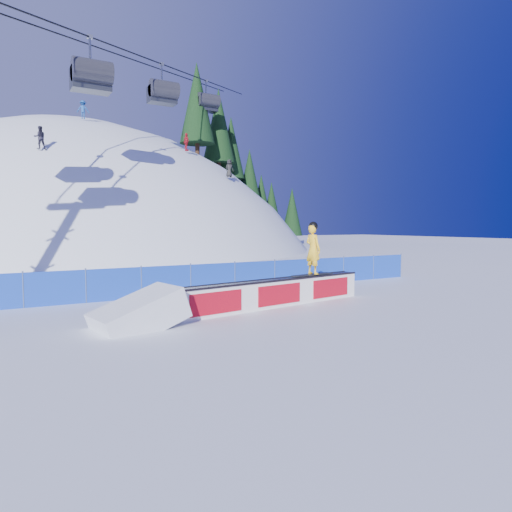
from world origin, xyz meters
TOP-DOWN VIEW (x-y plane):
  - ground at (0.00, 0.00)m, footprint 160.00×160.00m
  - snow_hill at (0.00, 42.00)m, footprint 64.00×64.00m
  - treeline at (23.10, 39.96)m, footprint 17.20×11.15m
  - safety_fence at (0.00, 4.50)m, footprint 22.05×0.05m
  - chairlift at (4.74, 27.49)m, footprint 40.80×41.70m
  - rail_box at (0.43, 0.49)m, footprint 7.93×1.80m
  - snow_ramp at (-4.47, -0.30)m, footprint 2.67×1.91m
  - snowboarder at (2.28, 0.78)m, footprint 1.90×0.71m
  - distant_skiers at (3.02, 28.15)m, footprint 17.26×8.58m

SIDE VIEW (x-z plane):
  - snow_hill at x=0.00m, z-range -50.00..14.00m
  - ground at x=0.00m, z-range 0.00..0.00m
  - snow_ramp at x=-4.47m, z-range -0.77..0.77m
  - rail_box at x=0.43m, z-range -0.01..0.95m
  - safety_fence at x=0.00m, z-range -0.05..1.25m
  - snowboarder at x=2.28m, z-range 0.94..2.89m
  - treeline at x=23.10m, z-range 0.51..18.37m
  - distant_skiers at x=3.02m, z-range 7.14..13.95m
  - chairlift at x=4.74m, z-range 5.89..27.89m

